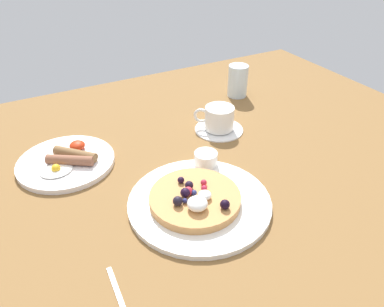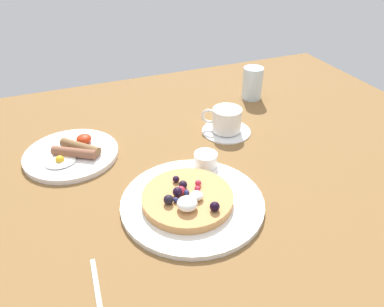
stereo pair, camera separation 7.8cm
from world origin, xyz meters
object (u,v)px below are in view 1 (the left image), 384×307
Objects in this scene: pancake_plate at (200,202)px; coffee_cup at (219,117)px; breakfast_plate at (66,162)px; coffee_saucer at (219,129)px; water_glass at (238,81)px; syrup_ramekin at (206,158)px.

pancake_plate is 30.96cm from coffee_cup.
coffee_cup is at bearing -4.63° from breakfast_plate.
breakfast_plate is 40.28cm from coffee_saucer.
syrup_ramekin is at bearing -134.13° from water_glass.
breakfast_plate is 2.30× the size of coffee_cup.
coffee_saucer is at bearing 48.34° from syrup_ramekin.
coffee_cup is at bearing -136.46° from water_glass.
pancake_plate is 2.22× the size of coffee_saucer.
water_glass reaches higher than coffee_saucer.
coffee_saucer is at bearing -36.33° from coffee_cup.
coffee_cup reaches higher than coffee_saucer.
water_glass is (28.87, 29.77, 2.22)cm from syrup_ramekin.
coffee_saucer is 1.32× the size of water_glass.
syrup_ramekin reaches higher than pancake_plate.
water_glass reaches higher than pancake_plate.
pancake_plate is 30.80cm from coffee_saucer.
coffee_saucer is at bearing 50.81° from pancake_plate.
coffee_cup reaches higher than syrup_ramekin.
syrup_ramekin is 0.24× the size of breakfast_plate.
breakfast_plate is at bearing 175.37° from coffee_cup.
coffee_cup is (-0.14, 0.10, 3.53)cm from coffee_saucer.
coffee_saucer is 1.34× the size of coffee_cup.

